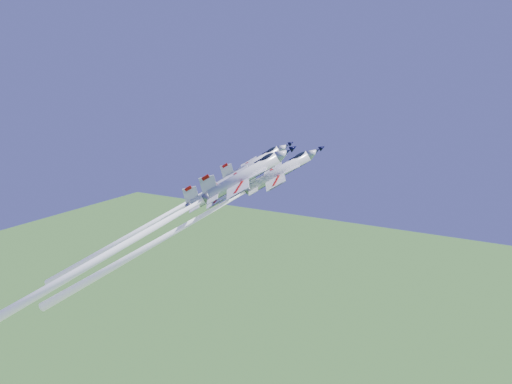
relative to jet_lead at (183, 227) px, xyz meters
The scene contains 4 objects.
jet_lead is the anchor object (origin of this frame).
jet_left 9.88m from the jet_lead, 141.37° to the left, with size 38.76×25.22×39.65m.
jet_right 11.71m from the jet_lead, 121.27° to the right, with size 47.86×31.25×49.49m.
jet_slot 13.56m from the jet_lead, 158.10° to the right, with size 45.30×29.53×46.62m.
Camera 1 is at (51.51, -89.16, 115.32)m, focal length 40.00 mm.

